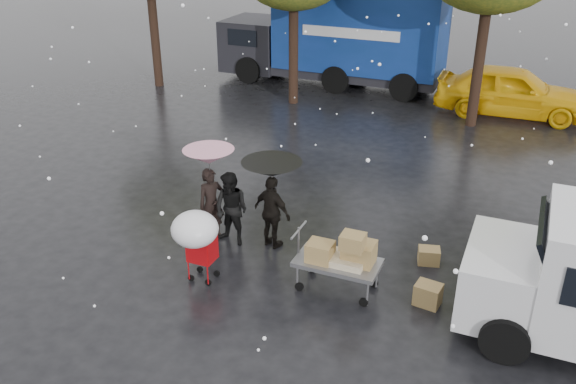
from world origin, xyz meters
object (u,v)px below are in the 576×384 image
at_px(vendor_cart, 342,255).
at_px(person_pink, 212,204).
at_px(shopping_cart, 196,233).
at_px(person_black, 272,212).
at_px(yellow_taxi, 512,91).
at_px(blue_truck, 338,37).

bearing_deg(vendor_cart, person_pink, 166.09).
height_order(person_pink, shopping_cart, person_pink).
xyz_separation_m(person_black, yellow_taxi, (3.64, 10.62, 0.04)).
relative_size(person_pink, person_black, 1.01).
bearing_deg(shopping_cart, person_black, 68.67).
bearing_deg(vendor_cart, yellow_taxi, 80.81).
bearing_deg(yellow_taxi, shopping_cart, 159.23).
bearing_deg(yellow_taxi, person_black, 159.57).
relative_size(person_black, shopping_cart, 1.05).
relative_size(person_black, vendor_cart, 1.01).
relative_size(person_pink, blue_truck, 0.19).
height_order(person_black, vendor_cart, person_black).
bearing_deg(person_pink, vendor_cart, -67.82).
xyz_separation_m(vendor_cart, shopping_cart, (-2.45, -0.81, 0.34)).
height_order(vendor_cart, blue_truck, blue_truck).
height_order(person_pink, blue_truck, blue_truck).
distance_m(person_pink, vendor_cart, 3.14).
distance_m(person_black, vendor_cart, 2.00).
height_order(shopping_cart, yellow_taxi, yellow_taxi).
height_order(shopping_cart, blue_truck, blue_truck).
xyz_separation_m(person_black, vendor_cart, (1.77, -0.93, -0.04)).
relative_size(vendor_cart, blue_truck, 0.18).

